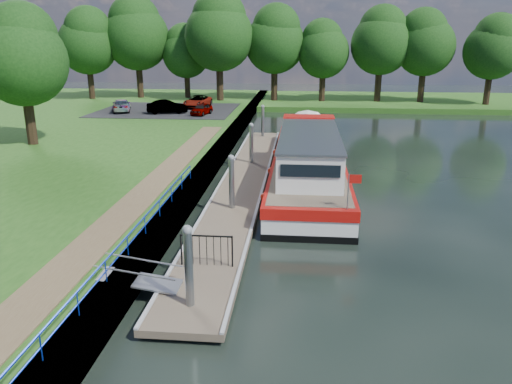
# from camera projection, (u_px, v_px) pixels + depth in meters

# --- Properties ---
(ground) EXTENTS (160.00, 160.00, 0.00)m
(ground) POSITION_uv_depth(u_px,v_px,m) (194.00, 308.00, 15.55)
(ground) COLOR black
(ground) RESTS_ON ground
(bank_edge) EXTENTS (1.10, 90.00, 0.78)m
(bank_edge) POSITION_uv_depth(u_px,v_px,m) (205.00, 171.00, 29.93)
(bank_edge) COLOR #473D2D
(bank_edge) RESTS_ON ground
(far_bank) EXTENTS (60.00, 18.00, 0.60)m
(far_bank) POSITION_uv_depth(u_px,v_px,m) (372.00, 101.00, 63.85)
(far_bank) COLOR #234F16
(far_bank) RESTS_ON ground
(footpath) EXTENTS (1.60, 40.00, 0.05)m
(footpath) POSITION_uv_depth(u_px,v_px,m) (137.00, 200.00, 23.31)
(footpath) COLOR brown
(footpath) RESTS_ON riverbank
(carpark) EXTENTS (14.00, 12.00, 0.06)m
(carpark) POSITION_uv_depth(u_px,v_px,m) (167.00, 110.00, 52.43)
(carpark) COLOR black
(carpark) RESTS_ON riverbank
(blue_fence) EXTENTS (0.04, 18.04, 0.72)m
(blue_fence) POSITION_uv_depth(u_px,v_px,m) (137.00, 230.00, 18.26)
(blue_fence) COLOR #0C2DBF
(blue_fence) RESTS_ON riverbank
(pontoon) EXTENTS (2.50, 30.00, 0.56)m
(pontoon) POSITION_uv_depth(u_px,v_px,m) (243.00, 185.00, 27.86)
(pontoon) COLOR brown
(pontoon) RESTS_ON ground
(mooring_piles) EXTENTS (0.30, 27.30, 3.55)m
(mooring_piles) POSITION_uv_depth(u_px,v_px,m) (243.00, 166.00, 27.54)
(mooring_piles) COLOR gray
(mooring_piles) RESTS_ON ground
(gangway) EXTENTS (2.58, 1.00, 0.92)m
(gangway) POSITION_uv_depth(u_px,v_px,m) (140.00, 280.00, 16.00)
(gangway) COLOR #A5A8AD
(gangway) RESTS_ON ground
(gate_panel) EXTENTS (1.85, 0.05, 1.15)m
(gate_panel) POSITION_uv_depth(u_px,v_px,m) (207.00, 246.00, 17.30)
(gate_panel) COLOR black
(gate_panel) RESTS_ON ground
(barge) EXTENTS (4.36, 21.15, 4.78)m
(barge) POSITION_uv_depth(u_px,v_px,m) (308.00, 159.00, 30.03)
(barge) COLOR black
(barge) RESTS_ON ground
(horizon_trees) EXTENTS (54.38, 10.03, 12.87)m
(horizon_trees) POSITION_uv_depth(u_px,v_px,m) (264.00, 39.00, 59.65)
(horizon_trees) COLOR #332316
(horizon_trees) RESTS_ON ground
(bank_tree_a) EXTENTS (6.12, 6.12, 9.72)m
(bank_tree_a) POSITION_uv_depth(u_px,v_px,m) (22.00, 54.00, 34.00)
(bank_tree_a) COLOR #332316
(bank_tree_a) RESTS_ON riverbank
(car_a) EXTENTS (1.95, 3.43, 1.10)m
(car_a) POSITION_uv_depth(u_px,v_px,m) (202.00, 109.00, 48.87)
(car_a) COLOR #999999
(car_a) RESTS_ON carpark
(car_b) EXTENTS (4.23, 2.44, 1.32)m
(car_b) POSITION_uv_depth(u_px,v_px,m) (167.00, 107.00, 49.71)
(car_b) COLOR #999999
(car_b) RESTS_ON carpark
(car_c) EXTENTS (2.95, 4.61, 1.24)m
(car_c) POSITION_uv_depth(u_px,v_px,m) (122.00, 105.00, 50.96)
(car_c) COLOR #999999
(car_c) RESTS_ON carpark
(car_d) EXTENTS (2.69, 4.80, 1.27)m
(car_d) POSITION_uv_depth(u_px,v_px,m) (198.00, 101.00, 54.05)
(car_d) COLOR #999999
(car_d) RESTS_ON carpark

